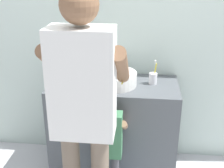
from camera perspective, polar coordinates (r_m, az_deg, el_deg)
back_wall at (r=2.73m, az=1.11°, el=12.17°), size 4.40×0.08×2.70m
vanity_cabinet at (r=2.75m, az=0.35°, el=-8.27°), size 1.10×0.54×0.86m
sink_basin at (r=2.52m, az=0.32°, el=1.08°), size 0.39×0.39×0.11m
faucet at (r=2.73m, az=0.84°, el=3.32°), size 0.18×0.14×0.18m
toothbrush_cup at (r=2.57m, az=7.85°, el=1.13°), size 0.07×0.07×0.21m
soap_bottle at (r=2.62m, az=-6.04°, el=2.01°), size 0.06×0.06×0.17m
child_toddler at (r=2.35m, az=-0.68°, el=-10.72°), size 0.28×0.28×0.92m
adult_parent at (r=1.88m, az=-5.46°, el=-2.84°), size 0.53×0.56×1.73m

